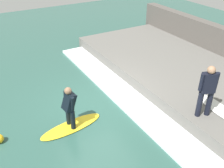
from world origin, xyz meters
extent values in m
plane|color=#2D564C|center=(0.00, 0.00, 0.00)|extent=(28.00, 28.00, 0.00)
cube|color=#66635E|center=(3.86, 0.00, 0.26)|extent=(4.40, 10.36, 0.52)
cube|color=silver|center=(1.15, 0.00, 0.05)|extent=(1.02, 9.84, 0.10)
ellipsoid|color=yellow|center=(-1.18, -0.61, 0.03)|extent=(2.09, 0.84, 0.06)
cylinder|color=black|center=(-1.16, -0.74, 0.36)|extent=(0.15, 0.15, 0.60)
cylinder|color=black|center=(-1.19, -0.47, 0.36)|extent=(0.15, 0.15, 0.60)
cube|color=black|center=(-1.18, -0.61, 0.94)|extent=(0.43, 0.40, 0.59)
sphere|color=#846047|center=(-1.18, -0.61, 1.31)|extent=(0.21, 0.21, 0.21)
cylinder|color=black|center=(-1.15, -0.81, 0.97)|extent=(0.10, 0.18, 0.50)
cylinder|color=black|center=(-1.20, -0.41, 0.97)|extent=(0.10, 0.18, 0.50)
cylinder|color=black|center=(2.30, -2.66, 0.92)|extent=(0.15, 0.15, 0.80)
cylinder|color=black|center=(2.03, -2.56, 0.92)|extent=(0.15, 0.15, 0.80)
cube|color=black|center=(2.16, -2.61, 1.61)|extent=(0.44, 0.37, 0.60)
sphere|color=#A87A5B|center=(2.16, -2.61, 2.00)|extent=(0.22, 0.22, 0.22)
cylinder|color=black|center=(2.37, -2.68, 1.64)|extent=(0.11, 0.12, 0.52)
cylinder|color=black|center=(1.96, -2.54, 1.64)|extent=(0.11, 0.12, 0.52)
ellipsoid|color=white|center=(2.82, -2.63, 0.55)|extent=(0.76, 1.79, 0.06)
camera|label=1|loc=(-3.23, -6.65, 5.19)|focal=42.00mm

